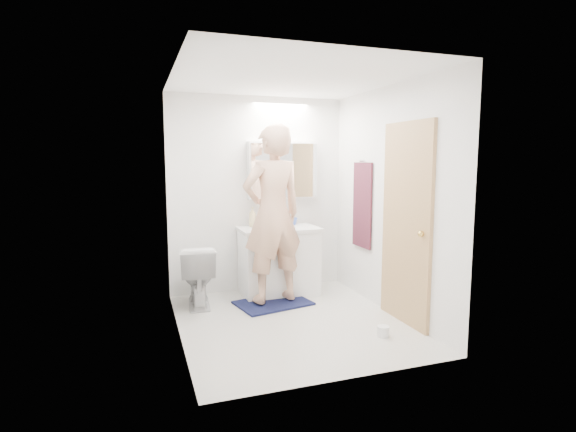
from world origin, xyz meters
name	(u,v)px	position (x,y,z in m)	size (l,w,h in m)	color
floor	(291,322)	(0.00, 0.00, 0.00)	(2.50, 2.50, 0.00)	silver
ceiling	(292,78)	(0.00, 0.00, 2.40)	(2.50, 2.50, 0.00)	white
wall_back	(258,195)	(0.00, 1.25, 1.20)	(2.50, 2.50, 0.00)	white
wall_front	(350,220)	(0.00, -1.25, 1.20)	(2.50, 2.50, 0.00)	white
wall_left	(176,208)	(-1.10, 0.00, 1.20)	(2.50, 2.50, 0.00)	white
wall_right	(389,201)	(1.10, 0.00, 1.20)	(2.50, 2.50, 0.00)	white
vanity_cabinet	(279,262)	(0.18, 0.96, 0.39)	(0.90, 0.55, 0.78)	white
countertop	(279,229)	(0.18, 0.96, 0.80)	(0.95, 0.58, 0.04)	white
sink_basin	(278,226)	(0.18, 0.99, 0.84)	(0.36, 0.36, 0.03)	white
faucet	(273,219)	(0.18, 1.19, 0.90)	(0.02, 0.02, 0.16)	silver
medicine_cabinet	(283,170)	(0.30, 1.18, 1.50)	(0.88, 0.14, 0.70)	white
mirror_panel	(285,171)	(0.30, 1.10, 1.50)	(0.84, 0.01, 0.66)	silver
toilet	(198,275)	(-0.82, 0.85, 0.35)	(0.39, 0.68, 0.70)	white
bath_rug	(273,303)	(-0.01, 0.60, 0.01)	(0.80, 0.55, 0.02)	#14193F
person	(273,214)	(-0.01, 0.60, 1.03)	(0.72, 0.47, 1.97)	#DEA785
door	(406,224)	(1.08, -0.35, 1.00)	(0.04, 0.80, 2.00)	tan
door_knob	(421,234)	(1.04, -0.65, 0.95)	(0.06, 0.06, 0.06)	gold
towel	(362,205)	(1.08, 0.55, 1.10)	(0.02, 0.42, 1.00)	#151239
towel_hook	(362,161)	(1.07, 0.55, 1.62)	(0.02, 0.02, 0.07)	silver
soap_bottle_a	(253,217)	(-0.11, 1.11, 0.94)	(0.09, 0.09, 0.24)	beige
soap_bottle_b	(263,219)	(0.03, 1.15, 0.90)	(0.07, 0.08, 0.16)	#588BBC
toothbrush_cup	(294,221)	(0.43, 1.12, 0.86)	(0.09, 0.09, 0.09)	#4465CD
toilet_paper_roll	(383,331)	(0.68, -0.63, 0.05)	(0.11, 0.11, 0.10)	white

